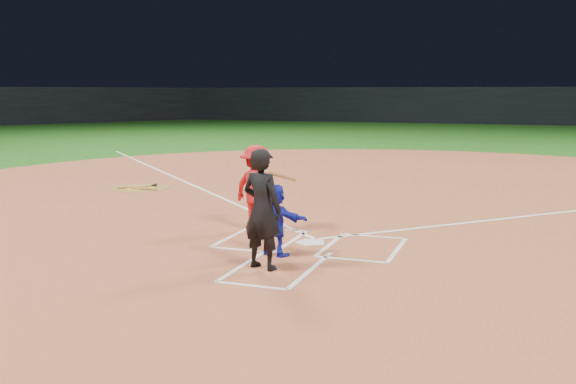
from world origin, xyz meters
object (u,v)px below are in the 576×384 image
(home_plate, at_px, (311,242))
(batter_at_plate, at_px, (257,188))
(catcher, at_px, (275,220))
(umpire, at_px, (262,209))
(on_deck_circle, at_px, (141,188))

(home_plate, xyz_separation_m, batter_at_plate, (-1.33, 0.64, 0.85))
(catcher, height_order, umpire, umpire)
(batter_at_plate, bearing_deg, on_deck_circle, 141.96)
(catcher, relative_size, umpire, 0.65)
(catcher, relative_size, batter_at_plate, 0.72)
(catcher, bearing_deg, umpire, 112.77)
(home_plate, bearing_deg, batter_at_plate, -25.70)
(on_deck_circle, relative_size, umpire, 0.90)
(catcher, bearing_deg, home_plate, -89.61)
(on_deck_circle, distance_m, umpire, 9.40)
(on_deck_circle, xyz_separation_m, catcher, (6.40, -5.90, 0.61))
(on_deck_circle, xyz_separation_m, batter_at_plate, (5.36, -4.20, 0.85))
(batter_at_plate, bearing_deg, catcher, -58.58)
(catcher, bearing_deg, on_deck_circle, -26.74)
(on_deck_circle, bearing_deg, batter_at_plate, -38.04)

